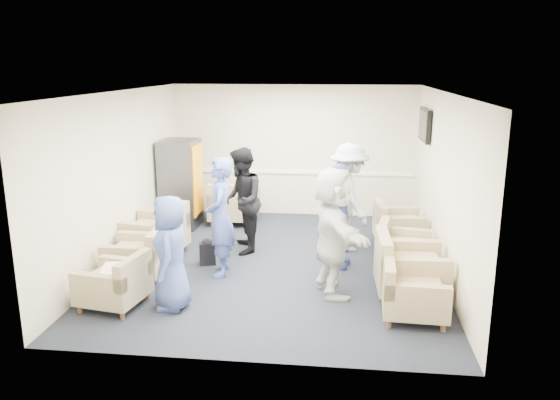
# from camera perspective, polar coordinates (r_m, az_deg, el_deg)

# --- Properties ---
(floor) EXTENTS (6.00, 6.00, 0.00)m
(floor) POSITION_cam_1_polar(r_m,az_deg,el_deg) (8.80, -0.31, -6.61)
(floor) COLOR black
(floor) RESTS_ON ground
(ceiling) EXTENTS (6.00, 6.00, 0.00)m
(ceiling) POSITION_cam_1_polar(r_m,az_deg,el_deg) (8.24, -0.34, 11.23)
(ceiling) COLOR white
(ceiling) RESTS_ON back_wall
(back_wall) EXTENTS (5.00, 0.02, 2.70)m
(back_wall) POSITION_cam_1_polar(r_m,az_deg,el_deg) (11.35, 1.49, 5.16)
(back_wall) COLOR beige
(back_wall) RESTS_ON floor
(front_wall) EXTENTS (5.00, 0.02, 2.70)m
(front_wall) POSITION_cam_1_polar(r_m,az_deg,el_deg) (5.55, -4.04, -4.42)
(front_wall) COLOR beige
(front_wall) RESTS_ON floor
(left_wall) EXTENTS (0.02, 6.00, 2.70)m
(left_wall) POSITION_cam_1_polar(r_m,az_deg,el_deg) (9.06, -16.24, 2.31)
(left_wall) COLOR beige
(left_wall) RESTS_ON floor
(right_wall) EXTENTS (0.02, 6.00, 2.70)m
(right_wall) POSITION_cam_1_polar(r_m,az_deg,el_deg) (8.50, 16.67, 1.53)
(right_wall) COLOR beige
(right_wall) RESTS_ON floor
(chair_rail) EXTENTS (4.98, 0.04, 0.06)m
(chair_rail) POSITION_cam_1_polar(r_m,az_deg,el_deg) (11.41, 1.47, 2.91)
(chair_rail) COLOR white
(chair_rail) RESTS_ON back_wall
(tv) EXTENTS (0.10, 1.00, 0.58)m
(tv) POSITION_cam_1_polar(r_m,az_deg,el_deg) (10.13, 14.88, 7.59)
(tv) COLOR black
(tv) RESTS_ON right_wall
(armchair_left_near) EXTENTS (0.88, 0.88, 0.61)m
(armchair_left_near) POSITION_cam_1_polar(r_m,az_deg,el_deg) (7.51, -16.70, -8.48)
(armchair_left_near) COLOR #988762
(armchair_left_near) RESTS_ON floor
(armchair_left_mid) EXTENTS (0.82, 0.82, 0.65)m
(armchair_left_mid) POSITION_cam_1_polar(r_m,az_deg,el_deg) (8.38, -14.35, -5.77)
(armchair_left_mid) COLOR #988762
(armchair_left_mid) RESTS_ON floor
(armchair_left_far) EXTENTS (1.05, 1.05, 0.74)m
(armchair_left_far) POSITION_cam_1_polar(r_m,az_deg,el_deg) (9.21, -12.73, -3.60)
(armchair_left_far) COLOR #988762
(armchair_left_far) RESTS_ON floor
(armchair_right_near) EXTENTS (0.82, 0.82, 0.63)m
(armchair_right_near) POSITION_cam_1_polar(r_m,az_deg,el_deg) (7.09, 13.45, -9.55)
(armchair_right_near) COLOR #988762
(armchair_right_near) RESTS_ON floor
(armchair_right_midnear) EXTENTS (0.96, 0.96, 0.74)m
(armchair_right_midnear) POSITION_cam_1_polar(r_m,az_deg,el_deg) (7.70, 13.04, -7.15)
(armchair_right_midnear) COLOR #988762
(armchair_right_midnear) RESTS_ON floor
(armchair_right_midfar) EXTENTS (0.92, 0.92, 0.64)m
(armchair_right_midfar) POSITION_cam_1_polar(r_m,az_deg,el_deg) (8.62, 12.46, -5.17)
(armchair_right_midfar) COLOR #988762
(armchair_right_midfar) RESTS_ON floor
(armchair_right_far) EXTENTS (0.88, 0.88, 0.65)m
(armchair_right_far) POSITION_cam_1_polar(r_m,az_deg,el_deg) (9.78, 11.98, -2.78)
(armchair_right_far) COLOR #988762
(armchair_right_far) RESTS_ON floor
(armchair_corner) EXTENTS (0.93, 0.93, 0.73)m
(armchair_corner) POSITION_cam_1_polar(r_m,az_deg,el_deg) (10.89, -4.87, -0.58)
(armchair_corner) COLOR #988762
(armchair_corner) RESTS_ON floor
(vending_machine) EXTENTS (0.69, 0.81, 1.70)m
(vending_machine) POSITION_cam_1_polar(r_m,az_deg,el_deg) (10.73, -10.29, 1.69)
(vending_machine) COLOR #48484F
(vending_machine) RESTS_ON floor
(backpack) EXTENTS (0.29, 0.24, 0.43)m
(backpack) POSITION_cam_1_polar(r_m,az_deg,el_deg) (8.76, -7.60, -5.29)
(backpack) COLOR black
(backpack) RESTS_ON floor
(pillow) EXTENTS (0.44, 0.53, 0.14)m
(pillow) POSITION_cam_1_polar(r_m,az_deg,el_deg) (7.46, -16.78, -7.27)
(pillow) COLOR white
(pillow) RESTS_ON armchair_left_near
(person_front_left) EXTENTS (0.59, 0.80, 1.50)m
(person_front_left) POSITION_cam_1_polar(r_m,az_deg,el_deg) (7.17, -11.33, -5.41)
(person_front_left) COLOR #4255A0
(person_front_left) RESTS_ON floor
(person_mid_left) EXTENTS (0.52, 0.71, 1.79)m
(person_mid_left) POSITION_cam_1_polar(r_m,az_deg,el_deg) (8.15, -6.28, -1.78)
(person_mid_left) COLOR #4255A0
(person_mid_left) RESTS_ON floor
(person_back_left) EXTENTS (0.83, 0.98, 1.78)m
(person_back_left) POSITION_cam_1_polar(r_m,az_deg,el_deg) (9.10, -4.06, -0.09)
(person_back_left) COLOR black
(person_back_left) RESTS_ON floor
(person_back_right) EXTENTS (1.08, 1.35, 1.83)m
(person_back_right) POSITION_cam_1_polar(r_m,az_deg,el_deg) (9.25, 7.22, 0.26)
(person_back_right) COLOR silver
(person_back_right) RESTS_ON floor
(person_mid_right) EXTENTS (0.59, 1.02, 1.64)m
(person_mid_right) POSITION_cam_1_polar(r_m,az_deg,el_deg) (8.47, 6.04, -1.67)
(person_mid_right) COLOR #4255A0
(person_mid_right) RESTS_ON floor
(person_front_right) EXTENTS (1.00, 1.74, 1.79)m
(person_front_right) POSITION_cam_1_polar(r_m,az_deg,el_deg) (7.44, 5.56, -3.32)
(person_front_right) COLOR silver
(person_front_right) RESTS_ON floor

